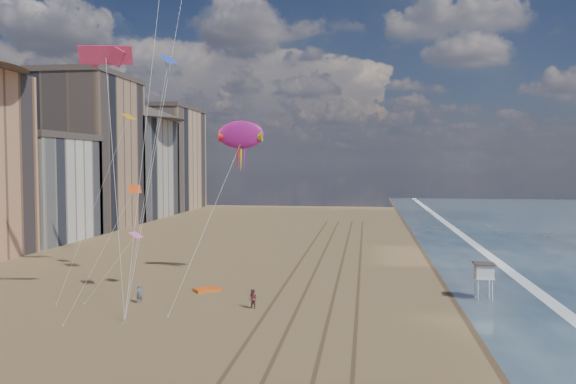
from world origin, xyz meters
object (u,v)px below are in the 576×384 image
object	(u,v)px
lifeguard_stand	(484,271)
grounded_kite	(207,290)
show_kite	(241,135)
kite_flyer_a	(140,294)
kite_flyer_b	(253,299)

from	to	relation	value
lifeguard_stand	grounded_kite	bearing A→B (deg)	-179.48
show_kite	kite_flyer_a	bearing A→B (deg)	-120.85
grounded_kite	kite_flyer_b	world-z (taller)	kite_flyer_b
show_kite	kite_flyer_b	xyz separation A→B (m)	(3.64, -11.73, -14.39)
lifeguard_stand	kite_flyer_a	bearing A→B (deg)	-169.67
grounded_kite	kite_flyer_a	distance (m)	7.05
grounded_kite	show_kite	bearing A→B (deg)	33.23
show_kite	kite_flyer_a	xyz separation A→B (m)	(-6.66, -11.15, -14.43)
lifeguard_stand	show_kite	size ratio (longest dim) A/B	0.16
show_kite	kite_flyer_b	bearing A→B (deg)	-72.77
show_kite	kite_flyer_b	distance (m)	18.91
grounded_kite	kite_flyer_a	world-z (taller)	kite_flyer_a
show_kite	kite_flyer_a	distance (m)	19.42
lifeguard_stand	kite_flyer_a	distance (m)	30.84
grounded_kite	kite_flyer_b	distance (m)	8.20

